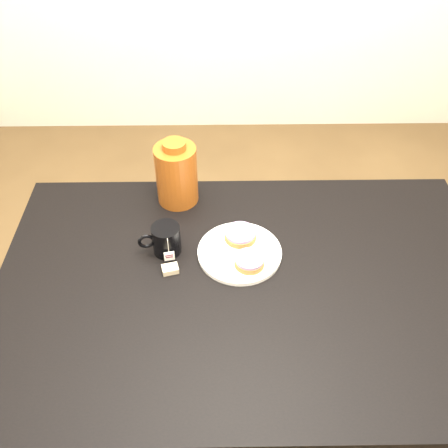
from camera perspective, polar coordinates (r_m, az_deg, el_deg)
The scene contains 8 objects.
ground_plane at distance 2.02m, azimuth 1.98°, elevation -20.45°, with size 4.00×4.00×0.00m, color brown.
table at distance 1.45m, azimuth 2.61°, elevation -8.77°, with size 1.40×0.90×0.75m.
plate at distance 1.45m, azimuth 1.79°, elevation -3.21°, with size 0.24×0.24×0.02m.
bagel_back at distance 1.48m, azimuth 1.88°, elevation -1.24°, with size 0.12×0.12×0.03m.
bagel_front at distance 1.40m, azimuth 2.92°, elevation -4.26°, with size 0.12×0.12×0.03m.
mug at distance 1.44m, azimuth -6.68°, elevation -1.75°, with size 0.13×0.10×0.09m.
teabag_pouch at distance 1.41m, azimuth -6.16°, elevation -5.15°, with size 0.04×0.03×0.02m, color #C6B793.
bagel_package at distance 1.58m, azimuth -5.45°, elevation 5.74°, with size 0.16×0.16×0.22m.
Camera 1 is at (-0.08, -0.89, 1.81)m, focal length 40.00 mm.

